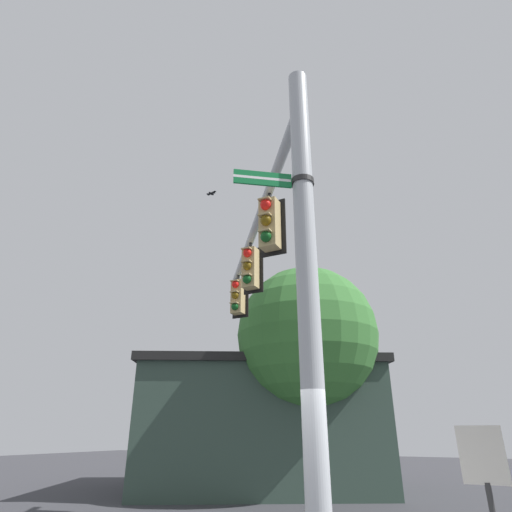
% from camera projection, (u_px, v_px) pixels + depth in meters
% --- Properties ---
extents(signal_pole, '(0.29, 0.29, 7.34)m').
position_uv_depth(signal_pole, '(308.00, 295.00, 5.45)').
color(signal_pole, '#ADB2B7').
rests_on(signal_pole, ground).
extents(mast_arm, '(4.94, 6.64, 0.19)m').
position_uv_depth(mast_arm, '(256.00, 226.00, 10.29)').
color(mast_arm, '#ADB2B7').
extents(traffic_light_nearest_pole, '(0.54, 0.49, 1.31)m').
position_uv_depth(traffic_light_nearest_pole, '(269.00, 224.00, 8.43)').
color(traffic_light_nearest_pole, black).
extents(traffic_light_mid_inner, '(0.54, 0.49, 1.31)m').
position_uv_depth(traffic_light_mid_inner, '(250.00, 268.00, 10.70)').
color(traffic_light_mid_inner, black).
extents(traffic_light_mid_outer, '(0.54, 0.49, 1.31)m').
position_uv_depth(traffic_light_mid_outer, '(238.00, 297.00, 12.96)').
color(traffic_light_mid_outer, black).
extents(street_name_sign, '(0.98, 0.77, 0.22)m').
position_uv_depth(street_name_sign, '(287.00, 181.00, 6.06)').
color(street_name_sign, '#147238').
extents(bird_flying, '(0.44, 0.27, 0.10)m').
position_uv_depth(bird_flying, '(211.00, 193.00, 15.54)').
color(bird_flying, black).
extents(storefront_building, '(11.81, 11.65, 4.63)m').
position_uv_depth(storefront_building, '(259.00, 425.00, 17.49)').
color(storefront_building, '#33473D').
rests_on(storefront_building, ground).
extents(tree_by_storefront, '(5.13, 5.13, 7.90)m').
position_uv_depth(tree_by_storefront, '(307.00, 336.00, 15.64)').
color(tree_by_storefront, '#4C3823').
rests_on(tree_by_storefront, ground).
extents(historical_marker, '(0.60, 0.08, 2.13)m').
position_uv_depth(historical_marker, '(487.00, 482.00, 5.83)').
color(historical_marker, '#333333').
rests_on(historical_marker, ground).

